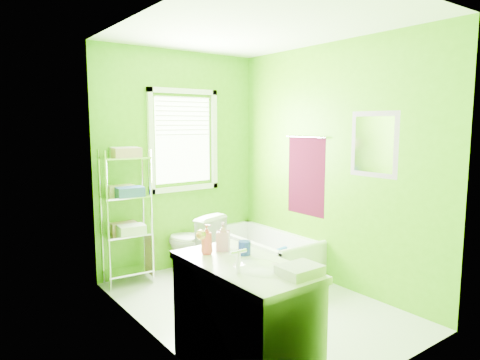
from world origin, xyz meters
TOP-DOWN VIEW (x-y plane):
  - ground at (0.00, 0.00)m, footprint 2.90×2.90m
  - room_envelope at (0.00, 0.00)m, footprint 2.14×2.94m
  - window at (0.05, 1.42)m, footprint 0.92×0.05m
  - door at (-1.04, -1.00)m, footprint 0.09×0.80m
  - right_wall_decor at (1.04, -0.02)m, footprint 0.04×1.48m
  - bathtub at (0.72, 0.70)m, footprint 0.67×1.43m
  - toilet at (-0.02, 1.13)m, footprint 0.59×0.80m
  - vanity at (-0.79, -0.88)m, footprint 0.56×1.08m
  - wire_shelf_unit at (-0.74, 1.29)m, footprint 0.53×0.43m

SIDE VIEW (x-z plane):
  - ground at x=0.00m, z-range 0.00..0.00m
  - bathtub at x=0.72m, z-range -0.08..0.38m
  - toilet at x=-0.02m, z-range 0.00..0.73m
  - vanity at x=-0.79m, z-range -0.08..0.95m
  - wire_shelf_unit at x=-0.74m, z-range 0.16..1.66m
  - door at x=-1.04m, z-range 0.00..2.00m
  - right_wall_decor at x=1.04m, z-range 0.74..1.91m
  - room_envelope at x=0.00m, z-range 0.24..2.86m
  - window at x=0.05m, z-range 1.00..2.22m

